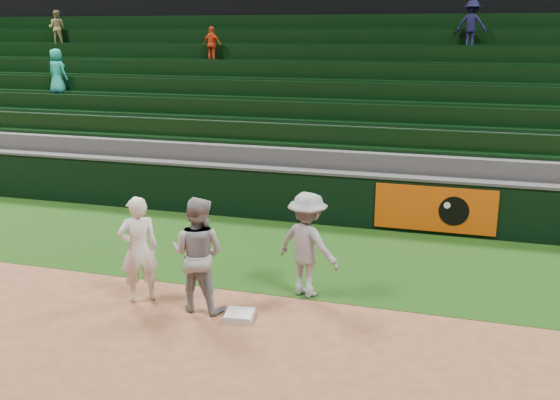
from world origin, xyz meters
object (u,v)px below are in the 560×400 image
object	(u,v)px
first_base	(239,315)
baserunner	(198,254)
base_coach	(307,245)
first_baseman	(139,249)

from	to	relation	value
first_base	baserunner	distance (m)	1.16
baserunner	base_coach	distance (m)	1.84
baserunner	first_base	bearing A→B (deg)	172.32
first_baseman	first_base	bearing A→B (deg)	138.37
first_base	first_baseman	distance (m)	2.01
first_baseman	baserunner	bearing A→B (deg)	142.34
first_base	baserunner	size ratio (longest dim) A/B	0.23
first_baseman	baserunner	distance (m)	1.07
first_baseman	base_coach	bearing A→B (deg)	165.01
base_coach	first_base	bearing A→B (deg)	77.21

